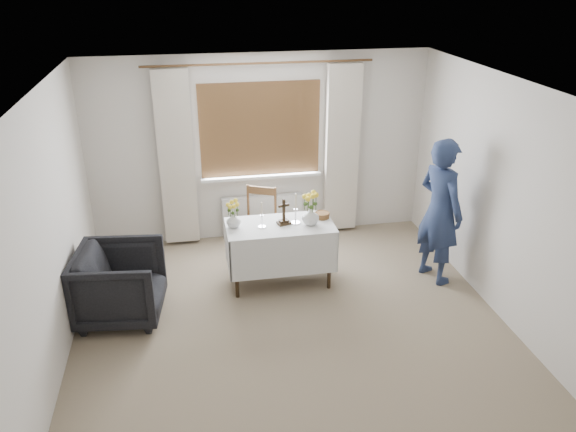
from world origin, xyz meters
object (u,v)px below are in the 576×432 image
object	(u,v)px
person	(440,211)
flower_vase_left	(234,220)
wooden_chair	(258,225)
flower_vase_right	(310,216)
wooden_cross	(284,212)
armchair	(120,284)
altar_table	(280,254)

from	to	relation	value
person	flower_vase_left	xyz separation A→B (m)	(-2.38, 0.25, -0.03)
flower_vase_left	person	bearing A→B (deg)	-6.09
wooden_chair	flower_vase_right	bearing A→B (deg)	-29.04
wooden_cross	flower_vase_right	size ratio (longest dim) A/B	1.49
wooden_chair	flower_vase_left	xyz separation A→B (m)	(-0.36, -0.63, 0.38)
armchair	person	world-z (taller)	person
altar_table	wooden_cross	distance (m)	0.54
altar_table	wooden_cross	world-z (taller)	wooden_cross
flower_vase_left	altar_table	bearing A→B (deg)	-3.55
wooden_chair	wooden_cross	bearing A→B (deg)	-46.60
person	wooden_cross	distance (m)	1.82
armchair	wooden_chair	bearing A→B (deg)	-50.39
wooden_chair	flower_vase_right	world-z (taller)	flower_vase_right
flower_vase_right	wooden_cross	bearing A→B (deg)	169.05
flower_vase_left	armchair	bearing A→B (deg)	-161.53
altar_table	flower_vase_right	size ratio (longest dim) A/B	5.93
wooden_cross	flower_vase_right	world-z (taller)	wooden_cross
armchair	flower_vase_left	world-z (taller)	flower_vase_left
wooden_chair	flower_vase_left	world-z (taller)	flower_vase_left
armchair	flower_vase_left	distance (m)	1.40
flower_vase_left	flower_vase_right	distance (m)	0.88
flower_vase_left	flower_vase_right	world-z (taller)	flower_vase_right
person	wooden_cross	size ratio (longest dim) A/B	5.63
altar_table	person	xyz separation A→B (m)	(1.85, -0.22, 0.50)
altar_table	armchair	xyz separation A→B (m)	(-1.79, -0.39, 0.02)
wooden_chair	wooden_cross	xyz separation A→B (m)	(0.22, -0.65, 0.45)
flower_vase_left	flower_vase_right	bearing A→B (deg)	-5.51
armchair	flower_vase_right	distance (m)	2.21
altar_table	wooden_cross	size ratio (longest dim) A/B	3.98
wooden_chair	armchair	world-z (taller)	wooden_chair
person	flower_vase_left	bearing A→B (deg)	64.18
altar_table	flower_vase_left	distance (m)	0.71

